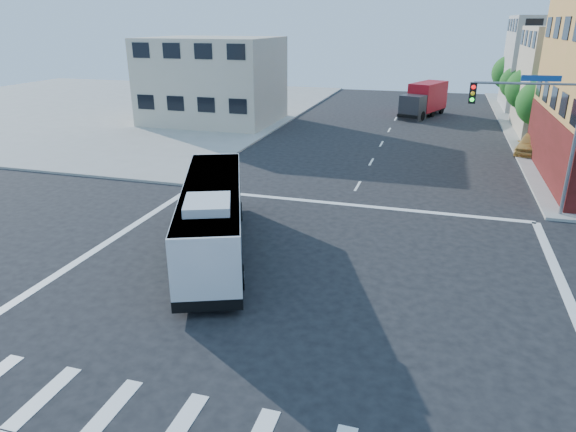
% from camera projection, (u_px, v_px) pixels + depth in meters
% --- Properties ---
extents(ground, '(120.00, 120.00, 0.00)m').
position_uv_depth(ground, '(302.00, 284.00, 19.51)').
color(ground, black).
rests_on(ground, ground).
extents(sidewalk_nw, '(50.00, 50.00, 0.15)m').
position_uv_depth(sidewalk_nw, '(92.00, 106.00, 60.15)').
color(sidewalk_nw, gray).
rests_on(sidewalk_nw, ground).
extents(building_east_far, '(12.06, 10.06, 10.00)m').
position_uv_depth(building_east_far, '(565.00, 64.00, 56.22)').
color(building_east_far, '#A7A8A2').
rests_on(building_east_far, ground).
extents(building_west, '(12.06, 10.06, 8.00)m').
position_uv_depth(building_west, '(213.00, 81.00, 49.48)').
color(building_west, beige).
rests_on(building_west, ground).
extents(signal_mast_ne, '(7.91, 1.13, 8.07)m').
position_uv_depth(signal_mast_ne, '(541.00, 118.00, 24.85)').
color(signal_mast_ne, gray).
rests_on(signal_mast_ne, ground).
extents(street_tree_a, '(3.60, 3.60, 5.53)m').
position_uv_depth(street_tree_a, '(542.00, 100.00, 40.10)').
color(street_tree_a, '#332312').
rests_on(street_tree_a, ground).
extents(street_tree_b, '(3.80, 3.80, 5.79)m').
position_uv_depth(street_tree_b, '(528.00, 87.00, 47.21)').
color(street_tree_b, '#332312').
rests_on(street_tree_b, ground).
extents(street_tree_c, '(3.40, 3.40, 5.29)m').
position_uv_depth(street_tree_c, '(518.00, 81.00, 54.49)').
color(street_tree_c, '#332312').
rests_on(street_tree_c, ground).
extents(street_tree_d, '(4.00, 4.00, 6.03)m').
position_uv_depth(street_tree_d, '(510.00, 70.00, 61.51)').
color(street_tree_d, '#332312').
rests_on(street_tree_d, ground).
extents(transit_bus, '(6.36, 11.21, 3.30)m').
position_uv_depth(transit_bus, '(213.00, 216.00, 21.80)').
color(transit_bus, black).
rests_on(transit_bus, ground).
extents(box_truck, '(4.70, 7.85, 3.40)m').
position_uv_depth(box_truck, '(424.00, 100.00, 53.61)').
color(box_truck, '#29292E').
rests_on(box_truck, ground).
extents(parked_car, '(3.00, 4.87, 1.55)m').
position_uv_depth(parked_car, '(531.00, 144.00, 38.45)').
color(parked_car, gold).
rests_on(parked_car, ground).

